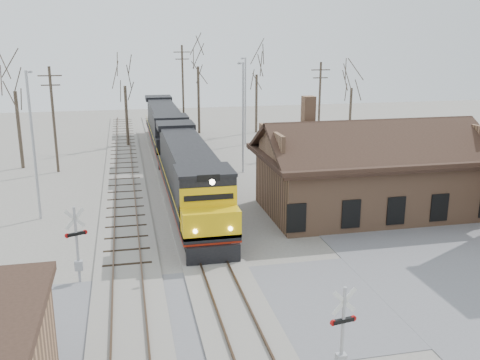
# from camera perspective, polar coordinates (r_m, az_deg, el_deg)

# --- Properties ---
(ground) EXTENTS (140.00, 140.00, 0.00)m
(ground) POSITION_cam_1_polar(r_m,az_deg,el_deg) (24.32, -0.76, -13.94)
(ground) COLOR gray
(ground) RESTS_ON ground
(road) EXTENTS (60.00, 9.00, 0.03)m
(road) POSITION_cam_1_polar(r_m,az_deg,el_deg) (24.31, -0.76, -13.91)
(road) COLOR slate
(road) RESTS_ON ground
(track_main) EXTENTS (3.40, 90.00, 0.24)m
(track_main) POSITION_cam_1_polar(r_m,az_deg,el_deg) (37.95, -5.30, -2.99)
(track_main) COLOR gray
(track_main) RESTS_ON ground
(track_siding) EXTENTS (3.40, 90.00, 0.24)m
(track_siding) POSITION_cam_1_polar(r_m,az_deg,el_deg) (37.71, -12.11, -3.39)
(track_siding) COLOR gray
(track_siding) RESTS_ON ground
(depot) EXTENTS (15.20, 9.31, 7.90)m
(depot) POSITION_cam_1_polar(r_m,az_deg,el_deg) (37.81, 13.54, 0.28)
(depot) COLOR #90674A
(depot) RESTS_ON ground
(locomotive_lead) EXTENTS (3.14, 21.03, 4.67)m
(locomotive_lead) POSITION_cam_1_polar(r_m,az_deg,el_deg) (37.28, -5.39, 0.50)
(locomotive_lead) COLOR black
(locomotive_lead) RESTS_ON ground
(locomotive_trailing) EXTENTS (3.14, 21.03, 4.42)m
(locomotive_trailing) POSITION_cam_1_polar(r_m,az_deg,el_deg) (58.06, -7.99, 5.68)
(locomotive_trailing) COLOR black
(locomotive_trailing) RESTS_ON ground
(crossbuck_near) EXTENTS (1.03, 0.28, 3.61)m
(crossbuck_near) POSITION_cam_1_polar(r_m,az_deg,el_deg) (19.63, 10.86, -16.09)
(crossbuck_near) COLOR #A5A8AD
(crossbuck_near) RESTS_ON ground
(crossbuck_far) EXTENTS (1.06, 0.49, 3.90)m
(crossbuck_far) POSITION_cam_1_polar(r_m,az_deg,el_deg) (27.44, -16.97, -6.88)
(crossbuck_far) COLOR #A5A8AD
(crossbuck_far) RESTS_ON ground
(streetlight_a) EXTENTS (0.25, 2.04, 9.74)m
(streetlight_a) POSITION_cam_1_polar(r_m,az_deg,el_deg) (37.04, -21.20, 4.14)
(streetlight_a) COLOR #A5A8AD
(streetlight_a) RESTS_ON ground
(streetlight_b) EXTENTS (0.25, 2.04, 9.67)m
(streetlight_b) POSITION_cam_1_polar(r_m,az_deg,el_deg) (47.02, 0.29, 7.24)
(streetlight_b) COLOR #A5A8AD
(streetlight_b) RESTS_ON ground
(streetlight_c) EXTENTS (0.25, 2.04, 9.58)m
(streetlight_c) POSITION_cam_1_polar(r_m,az_deg,el_deg) (59.65, 0.55, 8.87)
(streetlight_c) COLOR #A5A8AD
(streetlight_c) RESTS_ON ground
(utility_pole_a) EXTENTS (2.00, 0.24, 9.32)m
(utility_pole_a) POSITION_cam_1_polar(r_m,az_deg,el_deg) (49.85, -19.27, 6.27)
(utility_pole_a) COLOR #382D23
(utility_pole_a) RESTS_ON ground
(utility_pole_b) EXTENTS (2.00, 0.24, 10.82)m
(utility_pole_b) POSITION_cam_1_polar(r_m,az_deg,el_deg) (64.37, -6.10, 9.52)
(utility_pole_b) COLOR #382D23
(utility_pole_b) RESTS_ON ground
(utility_pole_c) EXTENTS (2.00, 0.24, 9.27)m
(utility_pole_c) POSITION_cam_1_polar(r_m,az_deg,el_deg) (56.66, 8.46, 7.89)
(utility_pole_c) COLOR #382D23
(utility_pole_c) RESTS_ON ground
(tree_a) EXTENTS (4.71, 4.71, 11.54)m
(tree_a) POSITION_cam_1_polar(r_m,az_deg,el_deg) (52.25, -23.01, 9.99)
(tree_a) COLOR #382D23
(tree_a) RESTS_ON ground
(tree_b) EXTENTS (4.41, 4.41, 10.81)m
(tree_b) POSITION_cam_1_polar(r_m,az_deg,el_deg) (59.75, -12.23, 10.82)
(tree_b) COLOR #382D23
(tree_b) RESTS_ON ground
(tree_c) EXTENTS (5.49, 5.49, 13.45)m
(tree_c) POSITION_cam_1_polar(r_m,az_deg,el_deg) (66.73, -4.53, 13.15)
(tree_c) COLOR #382D23
(tree_c) RESTS_ON ground
(tree_d) EXTENTS (4.81, 4.81, 11.79)m
(tree_d) POSITION_cam_1_polar(r_m,az_deg,el_deg) (67.20, 1.79, 12.19)
(tree_d) COLOR #382D23
(tree_d) RESTS_ON ground
(tree_e) EXTENTS (3.93, 3.93, 9.63)m
(tree_e) POSITION_cam_1_polar(r_m,az_deg,el_deg) (65.12, 11.86, 10.42)
(tree_e) COLOR #382D23
(tree_e) RESTS_ON ground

